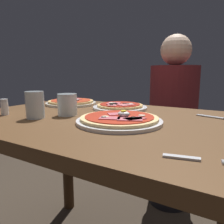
{
  "coord_description": "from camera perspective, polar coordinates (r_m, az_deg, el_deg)",
  "views": [
    {
      "loc": [
        0.48,
        -0.71,
        0.93
      ],
      "look_at": [
        0.07,
        -0.03,
        0.79
      ],
      "focal_mm": 34.89,
      "sensor_mm": 36.0,
      "label": 1
    }
  ],
  "objects": [
    {
      "name": "diner_person",
      "position": [
        1.57,
        15.48,
        -3.87
      ],
      "size": [
        0.32,
        0.32,
        1.18
      ],
      "rotation": [
        0.0,
        0.0,
        3.14
      ],
      "color": "black",
      "rests_on": "ground"
    },
    {
      "name": "pizza_across_left",
      "position": [
        1.06,
        2.08,
        1.43
      ],
      "size": [
        0.26,
        0.26,
        0.03
      ],
      "color": "white",
      "rests_on": "dining_table"
    },
    {
      "name": "dining_table",
      "position": [
        0.91,
        -2.94,
        -9.19
      ],
      "size": [
        1.12,
        0.78,
        0.76
      ],
      "color": "brown",
      "rests_on": "ground"
    },
    {
      "name": "pizza_foreground",
      "position": [
        0.76,
        1.96,
        -2.0
      ],
      "size": [
        0.3,
        0.3,
        0.05
      ],
      "color": "white",
      "rests_on": "dining_table"
    },
    {
      "name": "water_glass_far",
      "position": [
        0.92,
        -11.63,
        1.58
      ],
      "size": [
        0.08,
        0.08,
        0.09
      ],
      "color": "silver",
      "rests_on": "dining_table"
    },
    {
      "name": "fork",
      "position": [
        0.48,
        21.18,
        -11.43
      ],
      "size": [
        0.16,
        0.05,
        0.0
      ],
      "color": "silver",
      "rests_on": "dining_table"
    },
    {
      "name": "salt_shaker",
      "position": [
        1.01,
        -26.34,
        1.16
      ],
      "size": [
        0.03,
        0.03,
        0.07
      ],
      "color": "white",
      "rests_on": "dining_table"
    },
    {
      "name": "water_glass_near",
      "position": [
        0.89,
        -19.52,
        1.3
      ],
      "size": [
        0.07,
        0.07,
        0.1
      ],
      "color": "silver",
      "rests_on": "dining_table"
    },
    {
      "name": "pizza_across_right",
      "position": [
        1.23,
        -10.69,
        2.53
      ],
      "size": [
        0.28,
        0.28,
        0.03
      ],
      "color": "silver",
      "rests_on": "dining_table"
    }
  ]
}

